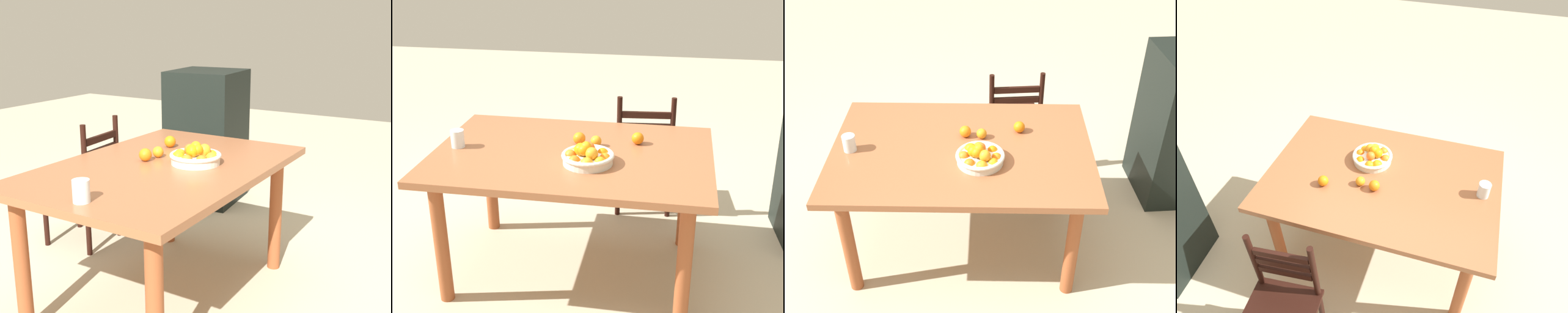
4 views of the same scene
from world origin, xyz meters
The scene contains 9 objects.
ground_plane centered at (0.00, 0.00, 0.00)m, with size 12.00×12.00×0.00m, color #BEB194.
dining_table centered at (0.00, 0.00, 0.68)m, with size 1.55×1.06×0.78m.
chair_near_window centered at (0.35, 0.88, 0.43)m, with size 0.46×0.46×0.89m.
cabinet centered at (1.57, 0.62, 0.56)m, with size 0.57×0.56×1.12m, color black.
fruit_bowl centered at (0.11, -0.14, 0.82)m, with size 0.28×0.28×0.13m.
orange_loose_0 centered at (0.12, 0.11, 0.81)m, with size 0.06×0.06×0.06m, color orange.
orange_loose_1 centered at (0.02, 0.12, 0.82)m, with size 0.07×0.07×0.07m, color orange.
orange_loose_2 centered at (0.35, 0.18, 0.82)m, with size 0.07×0.07×0.07m, color orange.
drinking_glass centered at (-0.66, -0.04, 0.83)m, with size 0.08×0.08×0.10m, color silver.
Camera 1 is at (-2.20, -1.53, 1.54)m, focal length 47.58 mm.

